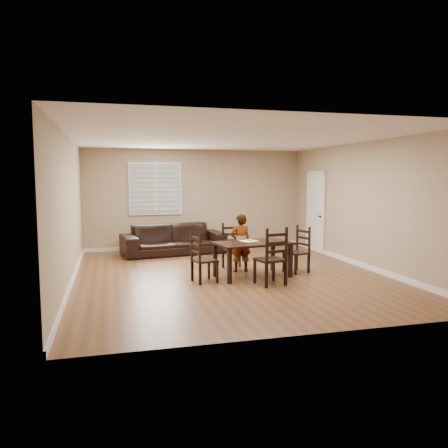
% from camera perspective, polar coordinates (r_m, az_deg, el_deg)
% --- Properties ---
extents(ground, '(7.00, 7.00, 0.00)m').
position_cam_1_polar(ground, '(8.81, 0.67, -6.64)').
color(ground, brown).
rests_on(ground, ground).
extents(room, '(6.04, 7.04, 2.72)m').
position_cam_1_polar(room, '(8.78, 0.61, 5.21)').
color(room, tan).
rests_on(room, ground).
extents(dining_table, '(1.59, 1.07, 0.69)m').
position_cam_1_polar(dining_table, '(8.53, 3.77, -2.97)').
color(dining_table, black).
rests_on(dining_table, ground).
extents(chair_near, '(0.47, 0.44, 0.98)m').
position_cam_1_polar(chair_near, '(9.39, 1.10, -3.08)').
color(chair_near, black).
rests_on(chair_near, ground).
extents(chair_far, '(0.57, 0.55, 1.06)m').
position_cam_1_polar(chair_far, '(7.87, 6.58, -4.63)').
color(chair_far, black).
rests_on(chair_far, ground).
extents(chair_left, '(0.48, 0.50, 0.95)m').
position_cam_1_polar(chair_left, '(8.09, -3.29, -4.67)').
color(chair_left, black).
rests_on(chair_left, ground).
extents(chair_right, '(0.51, 0.53, 0.95)m').
position_cam_1_polar(chair_right, '(9.15, 9.96, -3.50)').
color(chair_right, black).
rests_on(chair_right, ground).
extents(child, '(0.45, 0.31, 1.20)m').
position_cam_1_polar(child, '(9.00, 2.17, -2.49)').
color(child, gray).
rests_on(child, ground).
extents(napkin, '(0.39, 0.39, 0.00)m').
position_cam_1_polar(napkin, '(8.66, 3.26, -2.21)').
color(napkin, beige).
rests_on(napkin, dining_table).
extents(donut, '(0.10, 0.10, 0.04)m').
position_cam_1_polar(donut, '(8.67, 3.37, -2.07)').
color(donut, '#C17A45').
rests_on(donut, napkin).
extents(sofa, '(2.71, 1.38, 0.75)m').
position_cam_1_polar(sofa, '(11.20, -6.60, -1.99)').
color(sofa, black).
rests_on(sofa, ground).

